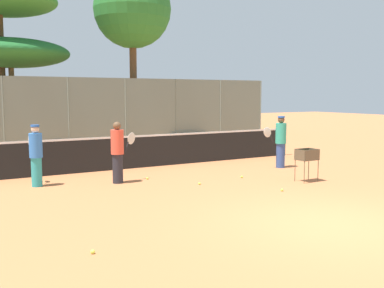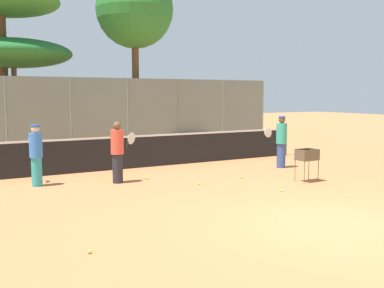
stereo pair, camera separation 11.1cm
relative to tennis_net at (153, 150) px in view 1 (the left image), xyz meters
name	(u,v)px [view 1 (the left image)]	position (x,y,z in m)	size (l,w,h in m)	color
ground_plane	(334,225)	(0.00, -7.78, -0.56)	(80.00, 80.00, 0.00)	#C67242
tennis_net	(153,150)	(0.00, 0.00, 0.00)	(11.49, 0.10, 1.07)	#26592D
back_fence	(69,108)	(0.00, 10.58, 1.10)	(25.98, 0.08, 3.31)	slate
tree_1	(10,53)	(-2.33, 13.69, 4.11)	(6.48, 6.48, 5.49)	brown
tree_2	(132,10)	(4.48, 12.37, 6.89)	(4.67, 4.67, 9.83)	brown
player_white_outfit	(118,152)	(-2.02, -2.04, 0.30)	(0.85, 0.47, 1.66)	#26262D
player_red_cap	(281,141)	(3.51, -2.26, 0.32)	(0.90, 0.35, 1.69)	#334C8C
player_yellow_shirt	(36,155)	(-4.02, -1.41, 0.28)	(0.33, 0.88, 1.61)	teal
ball_cart	(307,157)	(2.57, -4.45, 0.12)	(0.56, 0.41, 0.90)	brown
tennis_ball_0	(242,177)	(1.32, -3.14, -0.53)	(0.07, 0.07, 0.07)	#D1E54C
tennis_ball_1	(282,190)	(1.13, -5.08, -0.53)	(0.07, 0.07, 0.07)	#D1E54C
tennis_ball_2	(93,252)	(-4.30, -7.02, -0.53)	(0.07, 0.07, 0.07)	#D1E54C
tennis_ball_3	(200,183)	(-0.23, -3.36, -0.53)	(0.07, 0.07, 0.07)	#D1E54C
tennis_ball_4	(147,178)	(-1.13, -1.99, -0.53)	(0.07, 0.07, 0.07)	#D1E54C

